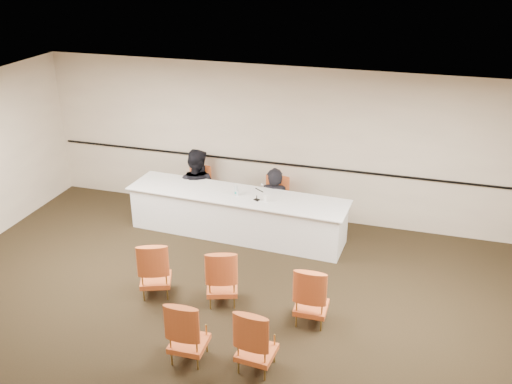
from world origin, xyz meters
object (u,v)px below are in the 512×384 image
at_px(drinking_glass, 237,193).
at_px(aud_chair_back_right, 257,338).
at_px(panelist_second, 197,192).
at_px(water_bottle, 236,190).
at_px(panel_table, 237,214).
at_px(aud_chair_front_left, 155,267).
at_px(panelist_main, 274,209).
at_px(microphone, 257,193).
at_px(aud_chair_back_mid, 188,329).
at_px(aud_chair_front_right, 312,294).
at_px(panelist_second_chair, 197,191).
at_px(coffee_cup, 266,198).
at_px(aud_chair_front_mid, 222,275).
at_px(panelist_main_chair, 274,203).

xyz_separation_m(drinking_glass, aud_chair_back_right, (1.38, -3.36, -0.40)).
relative_size(panelist_second, water_bottle, 8.72).
height_order(panel_table, drinking_glass, drinking_glass).
distance_m(aud_chair_front_left, aud_chair_back_right, 2.31).
bearing_deg(panelist_main, microphone, 73.80).
relative_size(panel_table, aud_chair_back_mid, 4.34).
bearing_deg(panelist_main, aud_chair_back_right, 96.29).
bearing_deg(aud_chair_back_mid, aud_chair_front_left, 129.00).
bearing_deg(microphone, aud_chair_back_mid, -65.23).
xyz_separation_m(panelist_main, aud_chair_front_left, (-1.15, -2.80, 0.14)).
height_order(panelist_second, aud_chair_front_right, panelist_second).
bearing_deg(aud_chair_back_right, aud_chair_back_mid, -170.08).
height_order(panel_table, aud_chair_front_left, aud_chair_front_left).
height_order(panelist_main, panelist_second_chair, panelist_main).
height_order(aud_chair_front_left, aud_chair_back_mid, same).
relative_size(coffee_cup, aud_chair_back_mid, 0.12).
bearing_deg(panel_table, drinking_glass, -60.31).
xyz_separation_m(drinking_glass, aud_chair_front_mid, (0.46, -2.10, -0.40)).
bearing_deg(aud_chair_back_mid, water_bottle, 96.26).
distance_m(drinking_glass, aud_chair_front_left, 2.30).
distance_m(aud_chair_front_left, aud_chair_back_mid, 1.66).
xyz_separation_m(panel_table, drinking_glass, (0.02, -0.05, 0.46)).
bearing_deg(panelist_second_chair, drinking_glass, -29.65).
xyz_separation_m(panelist_second_chair, aud_chair_back_right, (2.47, -4.06, 0.00)).
bearing_deg(panel_table, microphone, -16.35).
bearing_deg(aud_chair_front_mid, panelist_main, 69.42).
height_order(panel_table, panelist_main_chair, panelist_main_chair).
relative_size(water_bottle, aud_chair_front_right, 0.22).
xyz_separation_m(aud_chair_front_mid, aud_chair_back_right, (0.92, -1.26, 0.00)).
xyz_separation_m(panelist_second, panelist_second_chair, (-0.00, 0.00, 0.02)).
relative_size(coffee_cup, aud_chair_back_right, 0.12).
relative_size(water_bottle, aud_chair_front_mid, 0.22).
height_order(microphone, water_bottle, microphone).
xyz_separation_m(panel_table, aud_chair_back_right, (1.40, -3.41, 0.06)).
bearing_deg(panelist_main, aud_chair_front_right, 109.45).
height_order(microphone, coffee_cup, microphone).
xyz_separation_m(panelist_main, aud_chair_front_mid, (-0.09, -2.71, 0.14)).
bearing_deg(panel_table, aud_chair_front_right, -46.86).
xyz_separation_m(aud_chair_front_mid, aud_chair_back_mid, (0.02, -1.34, 0.00)).
height_order(coffee_cup, aud_chair_front_left, aud_chair_front_left).
distance_m(aud_chair_front_mid, aud_chair_front_right, 1.40).
relative_size(microphone, aud_chair_front_mid, 0.30).
height_order(panelist_main_chair, aud_chair_front_right, same).
xyz_separation_m(panelist_main, panelist_main_chair, (0.00, 0.00, 0.14)).
bearing_deg(panelist_second_chair, panelist_main, -0.00).
relative_size(panelist_second, aud_chair_back_mid, 1.91).
relative_size(panelist_second_chair, microphone, 3.29).
relative_size(panelist_main_chair, panelist_second_chair, 1.00).
bearing_deg(aud_chair_front_mid, panel_table, 83.83).
relative_size(panelist_second_chair, aud_chair_front_mid, 1.00).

